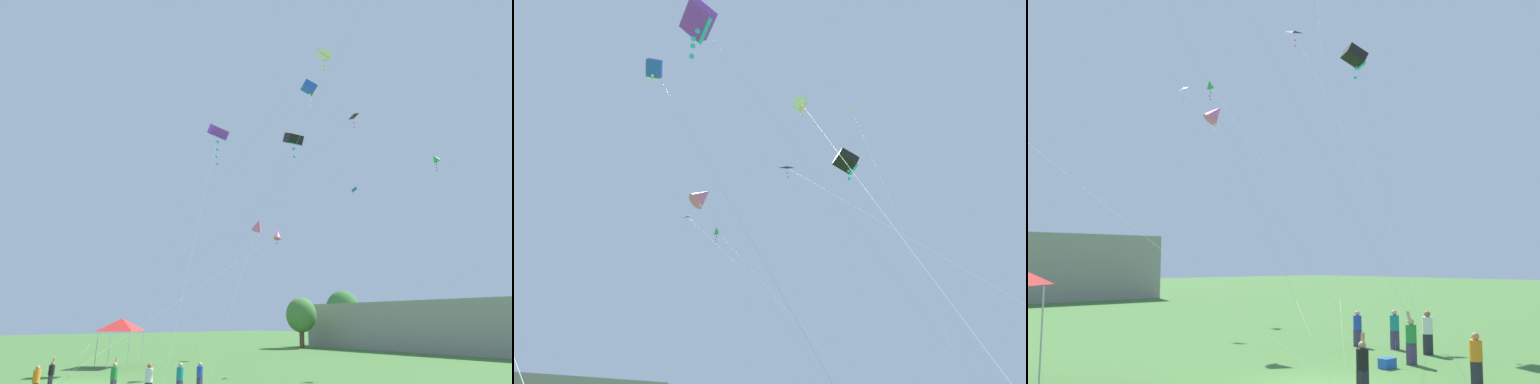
% 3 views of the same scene
% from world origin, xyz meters
% --- Properties ---
extents(kite_pink_diamond_0, '(4.03, 7.50, 12.11)m').
position_xyz_m(kite_pink_diamond_0, '(4.06, 11.68, 11.37)').
color(kite_pink_diamond_0, silver).
rests_on(kite_pink_diamond_0, ground).
extents(kite_blue_box_1, '(3.78, 22.95, 29.80)m').
position_xyz_m(kite_blue_box_1, '(2.24, 20.82, 29.00)').
color(kite_blue_box_1, silver).
rests_on(kite_blue_box_1, ground).
extents(kite_white_box_2, '(12.31, 13.69, 24.48)m').
position_xyz_m(kite_white_box_2, '(11.63, 12.01, 23.83)').
color(kite_white_box_2, silver).
rests_on(kite_white_box_2, ground).
extents(kite_purple_box_3, '(7.59, 8.46, 21.00)m').
position_xyz_m(kite_purple_box_3, '(1.27, 9.32, 20.07)').
color(kite_purple_box_3, silver).
rests_on(kite_purple_box_3, ground).
extents(kite_white_delta_4, '(10.59, 8.55, 26.62)m').
position_xyz_m(kite_white_delta_4, '(16.93, 10.58, 24.66)').
color(kite_white_delta_4, silver).
rests_on(kite_white_delta_4, ground).
extents(kite_green_diamond_5, '(6.25, 22.86, 18.66)m').
position_xyz_m(kite_green_diamond_5, '(13.04, 25.46, 18.09)').
color(kite_green_diamond_5, silver).
rests_on(kite_green_diamond_5, ground).
extents(kite_black_delta_6, '(9.33, 17.74, 19.31)m').
position_xyz_m(kite_black_delta_6, '(12.16, 14.28, 18.78)').
color(kite_black_delta_6, silver).
rests_on(kite_black_delta_6, ground).
extents(kite_black_box_7, '(4.77, 7.65, 16.09)m').
position_xyz_m(kite_black_box_7, '(11.47, 8.53, 15.44)').
color(kite_black_box_7, silver).
rests_on(kite_black_box_7, ground).
extents(kite_blue_delta_9, '(2.58, 19.85, 15.71)m').
position_xyz_m(kite_blue_delta_9, '(7.38, 19.85, 14.93)').
color(kite_blue_delta_9, silver).
rests_on(kite_blue_delta_9, ground).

